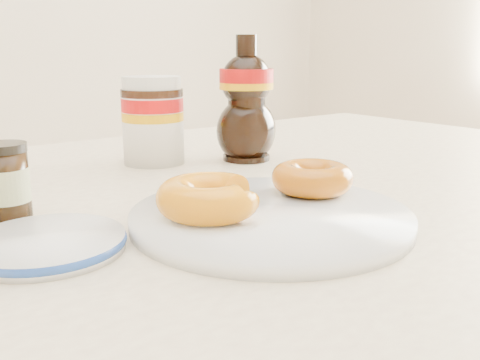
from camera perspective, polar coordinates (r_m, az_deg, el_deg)
dining_table at (r=0.72m, az=0.53°, el=-6.77°), size 1.40×0.90×0.75m
plate at (r=0.53m, az=3.28°, el=-3.89°), size 0.28×0.28×0.01m
donut_bitten at (r=0.51m, az=-3.36°, el=-1.87°), size 0.11×0.11×0.04m
donut_whole at (r=0.60m, az=7.72°, el=0.24°), size 0.11×0.11×0.03m
nutella_jar at (r=0.82m, az=-9.28°, el=6.66°), size 0.09×0.09×0.13m
syrup_bottle at (r=0.83m, az=0.68°, el=8.65°), size 0.11×0.10×0.19m
dark_jar at (r=0.59m, az=-23.75°, el=-0.17°), size 0.05×0.05×0.08m
blue_rim_saucer at (r=0.49m, az=-19.92°, el=-6.35°), size 0.14×0.14×0.01m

